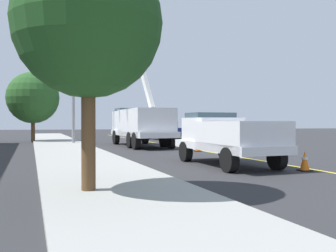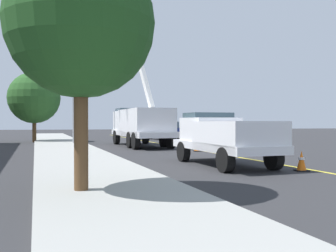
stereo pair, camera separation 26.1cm
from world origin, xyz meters
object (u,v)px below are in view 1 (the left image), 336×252
(traffic_signal_mast, at_px, (76,65))
(traffic_cone_mid_rear, at_px, (145,137))
(traffic_cone_mid_front, at_px, (198,145))
(service_pickup_truck, at_px, (227,136))
(passing_minivan, at_px, (163,129))
(utility_bucket_truck, at_px, (140,123))
(traffic_cone_leading, at_px, (305,161))

(traffic_signal_mast, bearing_deg, traffic_cone_mid_rear, -63.25)
(traffic_cone_mid_front, xyz_separation_m, traffic_signal_mast, (6.97, 6.84, 5.36))
(service_pickup_truck, height_order, passing_minivan, service_pickup_truck)
(utility_bucket_truck, relative_size, service_pickup_truck, 1.45)
(traffic_cone_leading, height_order, traffic_cone_mid_rear, traffic_cone_mid_rear)
(traffic_cone_leading, bearing_deg, traffic_cone_mid_front, 6.26)
(utility_bucket_truck, xyz_separation_m, traffic_cone_mid_front, (-5.20, -2.51, -1.23))
(utility_bucket_truck, xyz_separation_m, traffic_signal_mast, (1.77, 4.33, 4.13))
(utility_bucket_truck, bearing_deg, traffic_cone_mid_rear, -13.68)
(passing_minivan, height_order, traffic_cone_leading, passing_minivan)
(passing_minivan, xyz_separation_m, traffic_cone_mid_front, (-13.87, 1.01, -0.61))
(utility_bucket_truck, bearing_deg, passing_minivan, -22.08)
(utility_bucket_truck, height_order, traffic_cone_leading, utility_bucket_truck)
(service_pickup_truck, distance_m, traffic_cone_mid_rear, 16.56)
(service_pickup_truck, relative_size, traffic_cone_mid_front, 7.82)
(traffic_cone_mid_front, height_order, traffic_cone_mid_rear, traffic_cone_mid_rear)
(traffic_cone_leading, relative_size, traffic_cone_mid_rear, 0.81)
(service_pickup_truck, distance_m, traffic_signal_mast, 15.68)
(utility_bucket_truck, height_order, traffic_signal_mast, traffic_signal_mast)
(utility_bucket_truck, distance_m, traffic_cone_leading, 14.63)
(traffic_cone_mid_rear, distance_m, traffic_signal_mast, 8.07)
(traffic_cone_leading, distance_m, traffic_cone_mid_front, 9.01)
(service_pickup_truck, bearing_deg, passing_minivan, -5.47)
(passing_minivan, distance_m, traffic_cone_leading, 22.83)
(passing_minivan, relative_size, traffic_cone_mid_front, 6.72)
(service_pickup_truck, height_order, traffic_cone_mid_rear, service_pickup_truck)
(utility_bucket_truck, height_order, passing_minivan, utility_bucket_truck)
(traffic_cone_mid_rear, bearing_deg, traffic_signal_mast, 116.75)
(traffic_cone_mid_front, xyz_separation_m, traffic_cone_mid_rear, (9.71, 1.41, 0.06))
(service_pickup_truck, relative_size, passing_minivan, 1.16)
(utility_bucket_truck, xyz_separation_m, passing_minivan, (8.66, -3.51, -0.62))
(service_pickup_truck, distance_m, traffic_cone_leading, 2.99)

